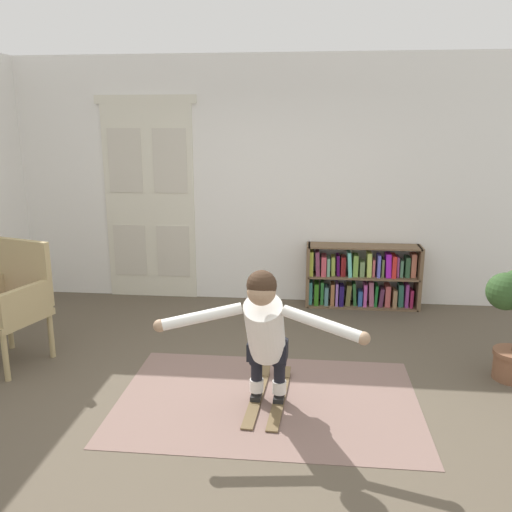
% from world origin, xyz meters
% --- Properties ---
extents(ground_plane, '(7.20, 7.20, 0.00)m').
position_xyz_m(ground_plane, '(0.00, 0.00, 0.00)').
color(ground_plane, brown).
extents(back_wall, '(6.00, 0.10, 2.90)m').
position_xyz_m(back_wall, '(0.00, 2.60, 1.45)').
color(back_wall, white).
rests_on(back_wall, ground).
extents(double_door, '(1.22, 0.05, 2.45)m').
position_xyz_m(double_door, '(-1.36, 2.54, 1.23)').
color(double_door, beige).
rests_on(double_door, ground).
extents(rug, '(2.36, 1.56, 0.01)m').
position_xyz_m(rug, '(0.29, 0.04, 0.00)').
color(rug, '#7C6158').
rests_on(rug, ground).
extents(bookshelf, '(1.33, 0.30, 0.74)m').
position_xyz_m(bookshelf, '(1.20, 2.39, 0.35)').
color(bookshelf, brown).
rests_on(bookshelf, ground).
extents(wicker_chair, '(0.75, 0.75, 1.10)m').
position_xyz_m(wicker_chair, '(-2.08, 0.55, 0.58)').
color(wicker_chair, tan).
rests_on(wicker_chair, ground).
extents(skis_pair, '(0.33, 0.95, 0.07)m').
position_xyz_m(skis_pair, '(0.29, 0.07, 0.02)').
color(skis_pair, brown).
rests_on(skis_pair, rug).
extents(person_skier, '(1.48, 0.67, 1.09)m').
position_xyz_m(person_skier, '(0.28, -0.15, 0.69)').
color(person_skier, white).
rests_on(person_skier, skis_pair).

